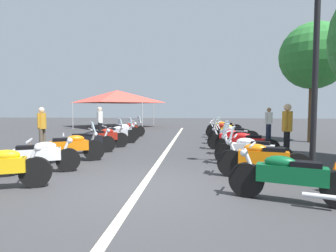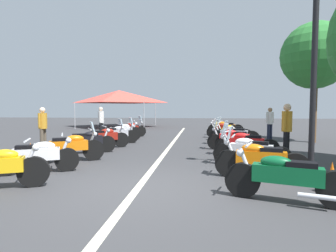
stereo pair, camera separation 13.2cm
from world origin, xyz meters
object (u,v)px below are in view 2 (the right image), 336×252
Objects in this scene: motorcycle_right_row_4 at (234,138)px; motorcycle_left_row_1 at (37,156)px; traffic_cone_1 at (332,178)px; roadside_tree_2 at (315,56)px; motorcycle_right_row_2 at (250,150)px; bystander_3 at (101,120)px; motorcycle_left_row_6 at (121,131)px; motorcycle_right_row_3 at (245,143)px; motorcycle_left_row_2 at (70,147)px; motorcycle_right_row_1 at (259,159)px; motorcycle_right_row_0 at (286,177)px; street_lamp_twin_globe at (315,38)px; bystander_0 at (287,126)px; motorcycle_right_row_8 at (225,128)px; motorcycle_right_row_7 at (225,130)px; traffic_cone_0 at (92,137)px; event_tent at (119,97)px; traffic_cone_2 at (31,153)px; motorcycle_right_row_6 at (232,132)px; motorcycle_left_row_7 at (129,129)px; bystander_2 at (270,121)px; bystander_4 at (43,125)px; motorcycle_left_row_3 at (87,141)px; motorcycle_left_row_5 at (116,134)px; motorcycle_left_row_4 at (104,137)px.

motorcycle_left_row_1 is at bearing 49.76° from motorcycle_right_row_4.
roadside_tree_2 is at bearing -19.06° from traffic_cone_1.
motorcycle_right_row_2 is 1.21× the size of bystander_3.
motorcycle_left_row_1 is 6.97m from motorcycle_right_row_4.
bystander_3 is at bearing 87.07° from roadside_tree_2.
motorcycle_right_row_3 is (-4.25, -5.54, -0.00)m from motorcycle_left_row_6.
motorcycle_right_row_2 is (-0.09, -5.30, -0.01)m from motorcycle_left_row_2.
motorcycle_left_row_6 is 0.95× the size of motorcycle_right_row_1.
motorcycle_right_row_0 reaches higher than motorcycle_left_row_1.
street_lamp_twin_globe is 3.11m from bystander_0.
motorcycle_right_row_8 is at bearing 34.41° from motorcycle_left_row_1.
motorcycle_right_row_2 reaches higher than motorcycle_right_row_8.
motorcycle_right_row_7 is 7.01m from traffic_cone_0.
motorcycle_left_row_2 is at bearing -168.77° from event_tent.
street_lamp_twin_globe is 7.96× the size of traffic_cone_2.
motorcycle_right_row_6 is at bearing 89.40° from roadside_tree_2.
motorcycle_right_row_4 is at bearing -76.79° from motorcycle_right_row_1.
traffic_cone_2 is 0.35× the size of bystander_0.
bystander_3 is at bearing -177.21° from motorcycle_left_row_7.
event_tent is (8.21, 8.40, 2.19)m from motorcycle_right_row_7.
motorcycle_right_row_8 is 1.27× the size of bystander_2.
motorcycle_left_row_6 is 1.19× the size of bystander_4.
motorcycle_right_row_0 is (-4.58, -5.52, 0.01)m from motorcycle_left_row_3.
street_lamp_twin_globe is 11.06m from bystander_3.
motorcycle_left_row_5 is 0.95× the size of motorcycle_right_row_3.
motorcycle_left_row_2 is 0.95× the size of motorcycle_left_row_6.
roadside_tree_2 reaches higher than traffic_cone_0.
traffic_cone_0 is at bearing 72.02° from motorcycle_left_row_1.
motorcycle_left_row_2 reaches higher than motorcycle_right_row_8.
roadside_tree_2 is at bearing 2.39° from motorcycle_left_row_2.
motorcycle_left_row_6 is (2.93, 0.11, 0.00)m from motorcycle_left_row_4.
motorcycle_left_row_5 is at bearing 42.96° from bystander_4.
motorcycle_right_row_3 is 4.07m from traffic_cone_1.
motorcycle_right_row_6 reaches higher than motorcycle_right_row_8.
bystander_2 is (5.27, -0.77, -0.08)m from bystander_0.
motorcycle_left_row_3 is 3.04× the size of traffic_cone_1.
motorcycle_left_row_3 is at bearing -80.93° from bystander_3.
motorcycle_right_row_3 reaches higher than traffic_cone_1.
motorcycle_left_row_2 is 0.39× the size of street_lamp_twin_globe.
motorcycle_left_row_7 is 9.06m from bystander_0.
motorcycle_right_row_0 reaches higher than motorcycle_left_row_3.
motorcycle_left_row_2 reaches higher than motorcycle_left_row_1.
motorcycle_right_row_0 is at bearing -139.11° from traffic_cone_0.
bystander_3 reaches higher than motorcycle_left_row_6.
motorcycle_right_row_1 is 8.70m from traffic_cone_0.
motorcycle_right_row_0 is 1.59m from motorcycle_right_row_1.
motorcycle_left_row_6 is 5.59m from motorcycle_right_row_7.
motorcycle_right_row_2 is 7.96m from bystander_4.
bystander_4 is at bearing -148.28° from motorcycle_left_row_6.
motorcycle_left_row_3 is 5.54m from motorcycle_right_row_4.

